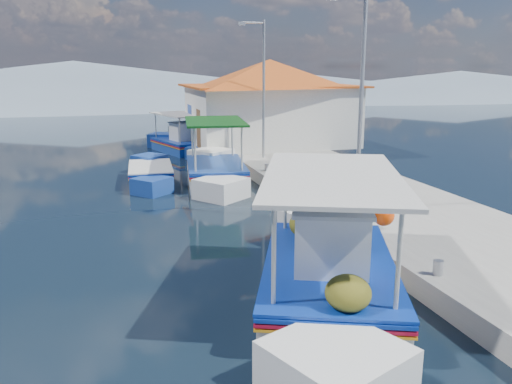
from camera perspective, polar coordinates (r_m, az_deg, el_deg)
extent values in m
plane|color=black|center=(12.29, -4.16, -8.03)|extent=(160.00, 160.00, 0.00)
cube|color=#A5A39A|center=(19.56, 8.91, 0.85)|extent=(5.00, 44.00, 0.50)
cylinder|color=#A5A8AD|center=(10.99, 19.44, -7.87)|extent=(0.20, 0.20, 0.30)
cylinder|color=#A5A8AD|center=(15.07, 8.30, -1.41)|extent=(0.20, 0.20, 0.30)
cylinder|color=#A5A8AD|center=(20.52, 1.23, 2.76)|extent=(0.20, 0.20, 0.30)
cylinder|color=#A5A8AD|center=(26.21, -2.84, 5.14)|extent=(0.20, 0.20, 0.30)
cube|color=white|center=(10.58, 7.97, -10.42)|extent=(4.06, 5.32, 1.04)
cube|color=white|center=(12.71, -2.53, -5.47)|extent=(2.27, 2.27, 1.15)
cube|color=white|center=(9.05, 22.89, -15.86)|extent=(2.20, 2.20, 0.99)
cube|color=navy|center=(10.40, 8.06, -7.99)|extent=(4.18, 5.48, 0.07)
cube|color=maroon|center=(10.43, 8.05, -8.44)|extent=(4.18, 5.48, 0.05)
cube|color=orange|center=(10.46, 8.03, -8.83)|extent=(4.18, 5.48, 0.04)
cube|color=navy|center=(10.37, 8.08, -7.60)|extent=(4.18, 5.44, 0.05)
cube|color=brown|center=(10.38, 8.07, -7.77)|extent=(3.84, 5.16, 0.05)
cube|color=white|center=(9.97, 9.58, -5.05)|extent=(1.77, 1.83, 1.21)
cube|color=silver|center=(9.79, 9.72, -1.58)|extent=(1.93, 1.97, 0.07)
cylinder|color=beige|center=(10.90, -3.00, -1.74)|extent=(0.08, 0.08, 1.75)
cylinder|color=beige|center=(12.11, 4.35, -0.19)|extent=(0.08, 0.08, 1.75)
cylinder|color=beige|center=(8.19, 14.02, -7.44)|extent=(0.08, 0.08, 1.75)
cylinder|color=beige|center=(9.74, 20.87, -4.54)|extent=(0.08, 0.08, 1.75)
cube|color=silver|center=(9.88, 8.41, 1.74)|extent=(4.17, 5.37, 0.08)
ellipsoid|color=#3F4512|center=(11.03, 0.68, -4.60)|extent=(0.83, 0.92, 0.62)
ellipsoid|color=#3F4512|center=(11.91, 1.80, -3.45)|extent=(0.70, 0.77, 0.53)
ellipsoid|color=#3F4512|center=(9.34, 18.10, -8.98)|extent=(0.75, 0.82, 0.56)
sphere|color=#FF4708|center=(11.32, 9.52, -1.62)|extent=(0.44, 0.44, 0.44)
cube|color=white|center=(20.77, -4.45, 1.68)|extent=(2.68, 4.23, 1.01)
cube|color=white|center=(23.22, -6.79, 3.22)|extent=(2.15, 2.15, 1.12)
cube|color=white|center=(18.44, -1.61, 0.18)|extent=(2.09, 2.09, 0.96)
cube|color=navy|center=(20.68, -4.47, 2.95)|extent=(2.76, 4.36, 0.06)
cube|color=maroon|center=(20.70, -4.47, 2.72)|extent=(2.76, 4.36, 0.05)
cube|color=orange|center=(20.71, -4.47, 2.52)|extent=(2.76, 4.36, 0.04)
cube|color=#183E94|center=(20.67, -4.48, 3.16)|extent=(2.77, 4.32, 0.05)
cube|color=brown|center=(20.67, -4.48, 3.07)|extent=(2.50, 4.13, 0.05)
cylinder|color=beige|center=(21.83, -8.18, 5.80)|extent=(0.07, 0.07, 1.71)
cylinder|color=beige|center=(22.38, -3.98, 6.10)|extent=(0.07, 0.07, 1.71)
cylinder|color=beige|center=(18.70, -5.17, 4.58)|extent=(0.07, 0.07, 1.71)
cylinder|color=beige|center=(19.34, -0.40, 4.94)|extent=(0.07, 0.07, 1.71)
cube|color=#0D4113|center=(20.43, -4.56, 7.78)|extent=(2.78, 4.24, 0.07)
cube|color=#183E94|center=(21.20, -11.52, 1.59)|extent=(1.85, 3.18, 0.85)
cube|color=#183E94|center=(23.16, -12.41, 2.83)|extent=(1.64, 1.64, 0.94)
cube|color=#183E94|center=(19.29, -10.50, 0.44)|extent=(1.60, 1.60, 0.81)
cube|color=navy|center=(21.12, -11.57, 2.64)|extent=(1.90, 3.27, 0.05)
cube|color=maroon|center=(21.13, -11.56, 2.45)|extent=(1.90, 3.27, 0.04)
cube|color=orange|center=(21.15, -11.56, 2.28)|extent=(1.90, 3.27, 0.04)
cube|color=white|center=(21.11, -11.58, 2.80)|extent=(1.92, 3.25, 0.04)
cube|color=brown|center=(21.11, -11.58, 2.73)|extent=(1.71, 3.11, 0.04)
cube|color=#183E94|center=(28.55, -8.31, 4.79)|extent=(2.85, 3.97, 0.84)
cube|color=#183E94|center=(30.86, -7.64, 5.67)|extent=(1.81, 1.81, 0.93)
cube|color=#183E94|center=(26.30, -9.08, 4.01)|extent=(1.76, 1.76, 0.80)
cube|color=navy|center=(28.49, -8.34, 5.57)|extent=(2.94, 4.09, 0.05)
cube|color=maroon|center=(28.50, -8.33, 5.42)|extent=(2.94, 4.09, 0.04)
cube|color=orange|center=(28.51, -8.33, 5.30)|extent=(2.94, 4.09, 0.04)
cube|color=navy|center=(28.48, -8.34, 5.69)|extent=(2.95, 4.06, 0.04)
cube|color=brown|center=(28.48, -8.34, 5.64)|extent=(2.69, 3.86, 0.04)
cube|color=white|center=(28.16, -8.46, 6.54)|extent=(1.33, 1.41, 0.98)
cube|color=silver|center=(28.10, -8.49, 7.57)|extent=(1.44, 1.52, 0.05)
cylinder|color=beige|center=(29.99, -9.36, 7.37)|extent=(0.06, 0.06, 1.42)
cylinder|color=beige|center=(29.77, -6.51, 7.41)|extent=(0.06, 0.06, 1.42)
cylinder|color=beige|center=(27.06, -10.45, 6.65)|extent=(0.06, 0.06, 1.42)
cylinder|color=beige|center=(26.81, -7.30, 6.70)|extent=(0.06, 0.06, 1.42)
cube|color=silver|center=(28.32, -8.44, 8.48)|extent=(2.94, 4.00, 0.06)
cube|color=white|center=(27.67, 1.50, 8.42)|extent=(8.00, 6.00, 3.00)
cube|color=#C54E1B|center=(27.57, 1.52, 11.62)|extent=(8.64, 6.48, 0.10)
pyramid|color=#C54E1B|center=(27.55, 1.53, 12.98)|extent=(10.49, 10.49, 1.40)
cube|color=brown|center=(25.77, -6.30, 6.83)|extent=(0.06, 1.00, 2.00)
cube|color=navy|center=(28.15, -7.28, 8.61)|extent=(0.06, 1.20, 0.90)
cylinder|color=#A5A8AD|center=(14.96, 11.50, 9.43)|extent=(0.12, 0.12, 6.00)
cylinder|color=#A5A8AD|center=(23.27, 0.85, 11.12)|extent=(0.12, 0.12, 6.00)
cylinder|color=#A5A8AD|center=(23.17, -0.36, 18.17)|extent=(1.00, 0.08, 0.08)
cube|color=#A5A8AD|center=(23.03, -1.62, 18.06)|extent=(0.30, 0.14, 0.14)
cone|color=gray|center=(67.24, -19.35, 11.15)|extent=(96.00, 96.00, 5.50)
cone|color=gray|center=(72.61, 5.53, 11.31)|extent=(76.80, 76.80, 3.80)
cone|color=gray|center=(85.25, 21.58, 10.91)|extent=(89.60, 89.60, 4.20)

